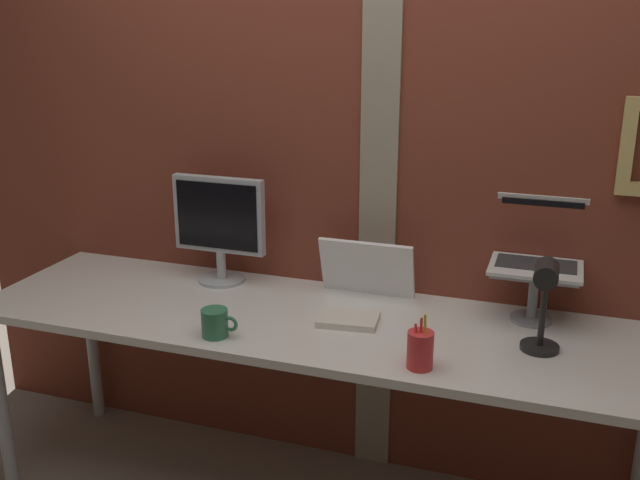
# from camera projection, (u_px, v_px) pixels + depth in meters

# --- Properties ---
(brick_wall_back) EXTENTS (3.48, 0.16, 2.55)m
(brick_wall_back) POSITION_uv_depth(u_px,v_px,m) (367.00, 150.00, 2.68)
(brick_wall_back) COLOR brown
(brick_wall_back) RESTS_ON ground_plane
(desk) EXTENTS (2.39, 0.68, 0.76)m
(desk) POSITION_uv_depth(u_px,v_px,m) (311.00, 334.00, 2.52)
(desk) COLOR silver
(desk) RESTS_ON ground_plane
(monitor) EXTENTS (0.37, 0.18, 0.41)m
(monitor) POSITION_uv_depth(u_px,v_px,m) (219.00, 222.00, 2.77)
(monitor) COLOR #ADB2B7
(monitor) RESTS_ON desk
(laptop_stand) EXTENTS (0.28, 0.22, 0.19)m
(laptop_stand) POSITION_uv_depth(u_px,v_px,m) (534.00, 286.00, 2.44)
(laptop_stand) COLOR gray
(laptop_stand) RESTS_ON desk
(laptop) EXTENTS (0.30, 0.29, 0.23)m
(laptop) POSITION_uv_depth(u_px,v_px,m) (538.00, 246.00, 2.47)
(laptop) COLOR silver
(laptop) RESTS_ON laptop_stand
(whiteboard_panel) EXTENTS (0.35, 0.08, 0.22)m
(whiteboard_panel) POSITION_uv_depth(u_px,v_px,m) (367.00, 268.00, 2.66)
(whiteboard_panel) COLOR white
(whiteboard_panel) RESTS_ON desk
(desk_lamp) EXTENTS (0.12, 0.20, 0.32)m
(desk_lamp) POSITION_uv_depth(u_px,v_px,m) (544.00, 297.00, 2.16)
(desk_lamp) COLOR black
(desk_lamp) RESTS_ON desk
(pen_cup) EXTENTS (0.08, 0.08, 0.18)m
(pen_cup) POSITION_uv_depth(u_px,v_px,m) (420.00, 350.00, 2.14)
(pen_cup) COLOR red
(pen_cup) RESTS_ON desk
(coffee_mug) EXTENTS (0.13, 0.09, 0.09)m
(coffee_mug) POSITION_uv_depth(u_px,v_px,m) (215.00, 323.00, 2.35)
(coffee_mug) COLOR #33724C
(coffee_mug) RESTS_ON desk
(paper_clutter_stack) EXTENTS (0.22, 0.16, 0.02)m
(paper_clutter_stack) POSITION_uv_depth(u_px,v_px,m) (348.00, 320.00, 2.46)
(paper_clutter_stack) COLOR silver
(paper_clutter_stack) RESTS_ON desk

